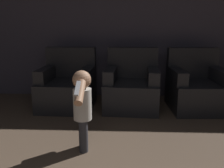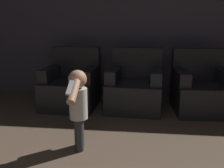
{
  "view_description": "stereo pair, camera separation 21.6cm",
  "coord_description": "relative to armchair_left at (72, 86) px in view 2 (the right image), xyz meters",
  "views": [
    {
      "loc": [
        0.01,
        -0.04,
        1.32
      ],
      "look_at": [
        -0.13,
        3.06,
        0.56
      ],
      "focal_mm": 40.0,
      "sensor_mm": 36.0,
      "label": 1
    },
    {
      "loc": [
        0.22,
        -0.02,
        1.32
      ],
      "look_at": [
        -0.13,
        3.06,
        0.56
      ],
      "focal_mm": 40.0,
      "sensor_mm": 36.0,
      "label": 2
    }
  ],
  "objects": [
    {
      "name": "wall_back",
      "position": [
        0.87,
        0.71,
        0.97
      ],
      "size": [
        8.4,
        0.05,
        2.6
      ],
      "color": "#3D3842",
      "rests_on": "ground_plane"
    },
    {
      "name": "armchair_middle",
      "position": [
        1.02,
        -0.0,
        0.0
      ],
      "size": [
        0.87,
        0.89,
        0.93
      ],
      "rotation": [
        0.0,
        0.0,
        -0.07
      ],
      "color": "black",
      "rests_on": "ground_plane"
    },
    {
      "name": "person_toddler",
      "position": [
        0.46,
        -1.41,
        0.18
      ],
      "size": [
        0.19,
        0.59,
        0.86
      ],
      "rotation": [
        0.0,
        0.0,
        1.75
      ],
      "color": "#28282D",
      "rests_on": "ground_plane"
    },
    {
      "name": "armchair_left",
      "position": [
        0.0,
        0.0,
        0.0
      ],
      "size": [
        0.85,
        0.87,
        0.93
      ],
      "rotation": [
        0.0,
        0.0,
        -0.05
      ],
      "color": "black",
      "rests_on": "ground_plane"
    },
    {
      "name": "armchair_right",
      "position": [
        2.03,
        -0.0,
        0.0
      ],
      "size": [
        0.85,
        0.87,
        0.93
      ],
      "rotation": [
        0.0,
        0.0,
        0.05
      ],
      "color": "black",
      "rests_on": "ground_plane"
    }
  ]
}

